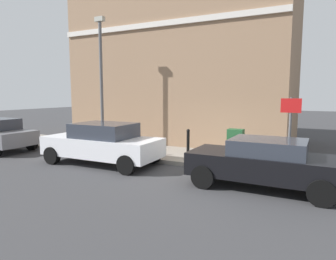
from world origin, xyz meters
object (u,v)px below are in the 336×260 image
at_px(bollard_near_cabinet, 188,141).
at_px(car_white, 103,143).
at_px(lamppost, 101,77).
at_px(street_sign, 290,123).
at_px(car_black, 264,162).
at_px(bollard_far_kerb, 138,142).
at_px(utility_cabinet, 235,146).

bearing_deg(bollard_near_cabinet, car_white, 131.95).
bearing_deg(lamppost, street_sign, -94.83).
xyz_separation_m(car_white, bollard_near_cabinet, (2.19, -2.44, -0.07)).
xyz_separation_m(car_black, car_white, (0.22, 5.72, 0.06)).
distance_m(car_black, bollard_near_cabinet, 4.07).
bearing_deg(bollard_far_kerb, bollard_near_cabinet, -60.52).
relative_size(car_black, street_sign, 1.73).
bearing_deg(street_sign, car_white, 103.22).
xyz_separation_m(bollard_near_cabinet, bollard_far_kerb, (-0.96, 1.71, 0.00)).
xyz_separation_m(bollard_near_cabinet, street_sign, (-0.74, -3.75, 0.96)).
xyz_separation_m(street_sign, lamppost, (0.67, 7.93, 1.64)).
relative_size(car_white, bollard_near_cabinet, 4.22).
height_order(street_sign, lamppost, lamppost).
bearing_deg(car_black, lamppost, -17.12).
height_order(utility_cabinet, lamppost, lamppost).
relative_size(car_black, bollard_near_cabinet, 3.83).
bearing_deg(car_black, bollard_near_cabinet, -36.06).
relative_size(car_black, car_white, 0.91).
relative_size(car_white, street_sign, 1.91).
bearing_deg(street_sign, lamppost, 85.17).
xyz_separation_m(car_white, lamppost, (2.12, 1.74, 2.52)).
distance_m(bollard_far_kerb, street_sign, 5.54).
distance_m(car_white, bollard_far_kerb, 1.43).
bearing_deg(bollard_near_cabinet, utility_cabinet, -93.02).
xyz_separation_m(utility_cabinet, bollard_near_cabinet, (0.10, 1.90, 0.02)).
xyz_separation_m(car_black, lamppost, (2.34, 7.45, 2.58)).
height_order(car_black, lamppost, lamppost).
height_order(utility_cabinet, street_sign, street_sign).
relative_size(street_sign, lamppost, 0.40).
bearing_deg(utility_cabinet, car_black, -149.23).
distance_m(street_sign, lamppost, 8.12).
distance_m(bollard_near_cabinet, lamppost, 4.92).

